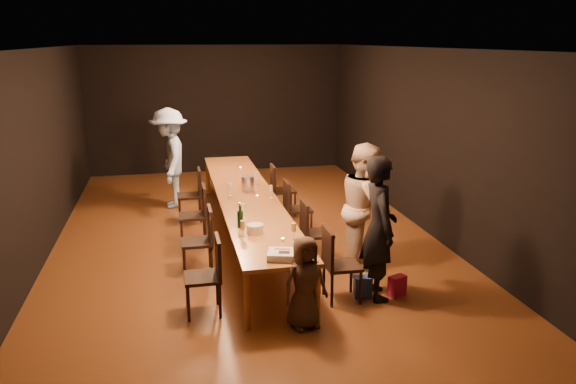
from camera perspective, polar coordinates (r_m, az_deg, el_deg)
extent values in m
plane|color=#4D2913|center=(9.14, -4.20, -4.79)|extent=(10.00, 10.00, 0.00)
cube|color=black|center=(13.65, -7.28, 8.32)|extent=(6.00, 0.04, 3.00)
cube|color=black|center=(4.03, 5.44, -8.68)|extent=(6.00, 0.04, 3.00)
cube|color=black|center=(8.86, -24.02, 3.35)|extent=(0.04, 10.00, 3.00)
cube|color=black|center=(9.60, 13.71, 5.07)|extent=(0.04, 10.00, 3.00)
cube|color=silver|center=(8.58, -4.60, 14.37)|extent=(6.00, 10.00, 0.04)
cube|color=brown|center=(8.92, -4.29, -0.41)|extent=(0.90, 6.00, 0.05)
cylinder|color=brown|center=(6.30, -4.19, -10.95)|extent=(0.08, 0.08, 0.70)
cylinder|color=brown|center=(6.45, 2.99, -10.30)|extent=(0.08, 0.08, 0.70)
cylinder|color=brown|center=(11.77, -8.13, 1.47)|extent=(0.08, 0.08, 0.70)
cylinder|color=brown|center=(11.84, -4.27, 1.67)|extent=(0.08, 0.08, 0.70)
imported|color=black|center=(6.95, 9.24, -3.61)|extent=(0.47, 0.69, 1.81)
imported|color=beige|center=(7.80, 7.87, -1.53)|extent=(0.86, 1.00, 1.79)
imported|color=#96BEE8|center=(10.87, -11.91, 3.37)|extent=(0.72, 1.24, 1.90)
imported|color=#3D2F22|center=(6.28, 1.71, -9.18)|extent=(0.59, 0.46, 1.07)
cube|color=#BB1C55|center=(7.29, 11.04, -9.33)|extent=(0.25, 0.20, 0.26)
cube|color=#214192|center=(7.19, 7.59, -9.52)|extent=(0.23, 0.17, 0.27)
cube|color=white|center=(6.34, -0.44, -6.40)|extent=(0.42, 0.37, 0.08)
cube|color=black|center=(6.29, -0.38, -6.14)|extent=(0.14, 0.12, 0.00)
cube|color=red|center=(6.39, -0.57, -5.81)|extent=(0.19, 0.08, 0.00)
cylinder|color=white|center=(7.13, -3.37, -3.76)|extent=(0.26, 0.26, 0.12)
cylinder|color=silver|center=(9.15, -4.12, 0.91)|extent=(0.23, 0.23, 0.23)
cylinder|color=#B2B7B2|center=(6.87, -0.52, -4.87)|extent=(0.05, 0.05, 0.03)
cylinder|color=#B2B7B2|center=(8.73, -3.14, -0.45)|extent=(0.05, 0.05, 0.03)
cylinder|color=#B2B7B2|center=(10.69, -4.85, 2.45)|extent=(0.05, 0.05, 0.03)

